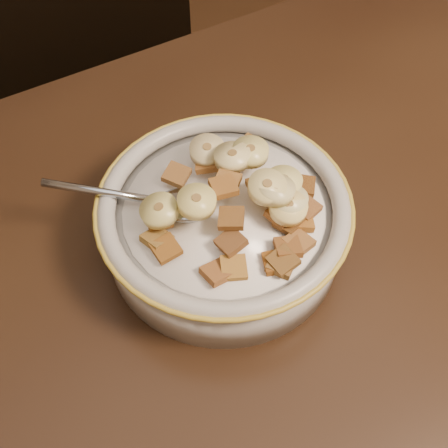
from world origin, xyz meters
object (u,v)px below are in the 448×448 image
cereal_bowl (224,228)px  spoon (185,205)px  table (385,357)px  chair (148,162)px

cereal_bowl → spoon: spoon is taller
cereal_bowl → spoon: bearing=143.7°
table → chair: bearing=88.6°
cereal_bowl → chair: bearing=76.7°
cereal_bowl → spoon: 0.04m
chair → table: bearing=-99.1°
chair → spoon: 0.55m
spoon → cereal_bowl: bearing=90.0°
spoon → table: bearing=62.2°
cereal_bowl → spoon: (-0.03, 0.02, 0.03)m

